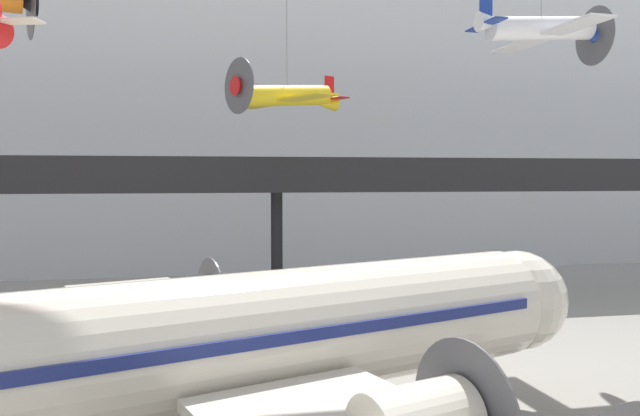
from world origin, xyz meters
TOP-DOWN VIEW (x-y plane):
  - hangar_back_wall at (0.00, 39.26)m, footprint 140.00×3.00m
  - mezzanine_walkway at (0.00, 26.29)m, footprint 110.00×3.20m
  - airliner_silver_main at (-4.08, 5.26)m, footprint 23.52×27.44m
  - suspended_plane_white_twin at (10.22, 15.46)m, footprint 6.02×7.38m
  - suspended_plane_yellow_lowwing at (0.19, 23.88)m, footprint 6.89×7.77m

SIDE VIEW (x-z plane):
  - airliner_silver_main at x=-4.08m, z-range -1.40..8.30m
  - mezzanine_walkway at x=0.00m, z-range 2.68..11.26m
  - suspended_plane_yellow_lowwing at x=0.19m, z-range 6.12..17.54m
  - hangar_back_wall at x=0.00m, z-range 0.00..26.86m
  - suspended_plane_white_twin at x=10.22m, z-range 9.03..18.78m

